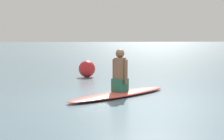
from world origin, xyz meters
The scene contains 4 objects.
ground_plane centered at (0.00, 0.00, 0.00)m, with size 400.00×400.00×0.00m, color slate.
surfboard centered at (0.06, -0.82, 0.05)m, with size 3.30×0.63×0.11m, color #D84C3F.
person_paddler centered at (0.06, -0.82, 0.55)m, with size 0.41×0.41×0.98m.
buoy_marker centered at (-0.43, -5.50, 0.29)m, with size 0.58×0.58×0.58m, color red.
Camera 1 is at (3.14, 7.61, 1.30)m, focal length 62.99 mm.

